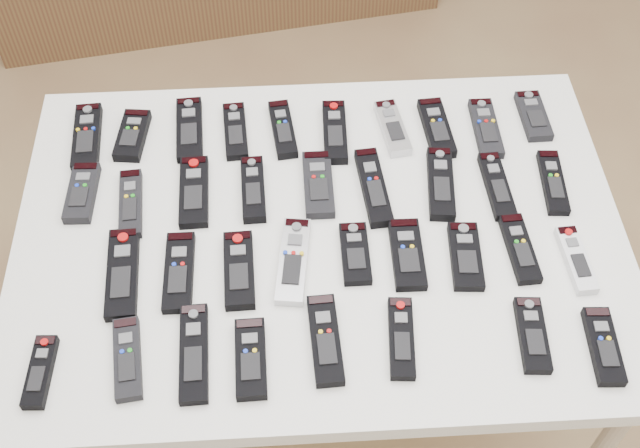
{
  "coord_description": "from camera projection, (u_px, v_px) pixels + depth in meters",
  "views": [
    {
      "loc": [
        -0.12,
        -1.0,
        2.08
      ],
      "look_at": [
        -0.06,
        -0.0,
        0.8
      ],
      "focal_mm": 45.0,
      "sensor_mm": 36.0,
      "label": 1
    }
  ],
  "objects": [
    {
      "name": "remote_21",
      "position": [
        239.0,
        270.0,
        1.57
      ],
      "size": [
        0.06,
        0.18,
        0.02
      ],
      "primitive_type": "cube",
      "rotation": [
        0.0,
        0.0,
        0.03
      ],
      "color": "black",
      "rests_on": "table"
    },
    {
      "name": "remote_2",
      "position": [
        189.0,
        129.0,
        1.81
      ],
      "size": [
        0.07,
        0.19,
        0.02
      ],
      "primitive_type": "cube",
      "rotation": [
        0.0,
        0.0,
        0.05
      ],
      "color": "black",
      "rests_on": "table"
    },
    {
      "name": "ground",
      "position": [
        342.0,
        396.0,
        2.26
      ],
      "size": [
        4.0,
        4.0,
        0.0
      ],
      "primitive_type": "plane",
      "color": "#856043",
      "rests_on": "ground"
    },
    {
      "name": "remote_4",
      "position": [
        283.0,
        129.0,
        1.81
      ],
      "size": [
        0.06,
        0.17,
        0.02
      ],
      "primitive_type": "cube",
      "rotation": [
        0.0,
        0.0,
        0.11
      ],
      "color": "black",
      "rests_on": "table"
    },
    {
      "name": "remote_32",
      "position": [
        325.0,
        340.0,
        1.47
      ],
      "size": [
        0.06,
        0.19,
        0.02
      ],
      "primitive_type": "cube",
      "rotation": [
        0.0,
        0.0,
        0.05
      ],
      "color": "black",
      "rests_on": "table"
    },
    {
      "name": "remote_1",
      "position": [
        132.0,
        135.0,
        1.79
      ],
      "size": [
        0.07,
        0.15,
        0.02
      ],
      "primitive_type": "cube",
      "rotation": [
        0.0,
        0.0,
        -0.12
      ],
      "color": "black",
      "rests_on": "table"
    },
    {
      "name": "remote_14",
      "position": [
        318.0,
        184.0,
        1.7
      ],
      "size": [
        0.06,
        0.17,
        0.02
      ],
      "primitive_type": "cube",
      "rotation": [
        0.0,
        0.0,
        0.0
      ],
      "color": "black",
      "rests_on": "table"
    },
    {
      "name": "remote_24",
      "position": [
        407.0,
        254.0,
        1.59
      ],
      "size": [
        0.06,
        0.17,
        0.02
      ],
      "primitive_type": "cube",
      "rotation": [
        0.0,
        0.0,
        -0.01
      ],
      "color": "black",
      "rests_on": "table"
    },
    {
      "name": "remote_13",
      "position": [
        253.0,
        189.0,
        1.69
      ],
      "size": [
        0.05,
        0.17,
        0.02
      ],
      "primitive_type": "cube",
      "rotation": [
        0.0,
        0.0,
        0.03
      ],
      "color": "black",
      "rests_on": "table"
    },
    {
      "name": "table",
      "position": [
        320.0,
        247.0,
        1.69
      ],
      "size": [
        1.25,
        0.88,
        0.78
      ],
      "color": "white",
      "rests_on": "ground"
    },
    {
      "name": "remote_27",
      "position": [
        576.0,
        260.0,
        1.58
      ],
      "size": [
        0.05,
        0.16,
        0.02
      ],
      "primitive_type": "cube",
      "rotation": [
        0.0,
        0.0,
        0.05
      ],
      "color": "silver",
      "rests_on": "table"
    },
    {
      "name": "remote_26",
      "position": [
        520.0,
        249.0,
        1.6
      ],
      "size": [
        0.06,
        0.17,
        0.02
      ],
      "primitive_type": "cube",
      "rotation": [
        0.0,
        0.0,
        0.05
      ],
      "color": "black",
      "rests_on": "table"
    },
    {
      "name": "remote_10",
      "position": [
        82.0,
        193.0,
        1.69
      ],
      "size": [
        0.06,
        0.15,
        0.02
      ],
      "primitive_type": "cube",
      "rotation": [
        0.0,
        0.0,
        -0.04
      ],
      "color": "black",
      "rests_on": "table"
    },
    {
      "name": "remote_20",
      "position": [
        179.0,
        272.0,
        1.57
      ],
      "size": [
        0.06,
        0.18,
        0.02
      ],
      "primitive_type": "cube",
      "rotation": [
        0.0,
        0.0,
        -0.0
      ],
      "color": "black",
      "rests_on": "table"
    },
    {
      "name": "remote_28",
      "position": [
        40.0,
        372.0,
        1.43
      ],
      "size": [
        0.05,
        0.14,
        0.02
      ],
      "primitive_type": "cube",
      "rotation": [
        0.0,
        0.0,
        -0.05
      ],
      "color": "black",
      "rests_on": "table"
    },
    {
      "name": "remote_5",
      "position": [
        335.0,
        132.0,
        1.8
      ],
      "size": [
        0.06,
        0.18,
        0.02
      ],
      "primitive_type": "cube",
      "rotation": [
        0.0,
        0.0,
        -0.03
      ],
      "color": "black",
      "rests_on": "table"
    },
    {
      "name": "remote_31",
      "position": [
        251.0,
        359.0,
        1.45
      ],
      "size": [
        0.06,
        0.16,
        0.02
      ],
      "primitive_type": "cube",
      "rotation": [
        0.0,
        0.0,
        0.02
      ],
      "color": "black",
      "rests_on": "table"
    },
    {
      "name": "remote_19",
      "position": [
        123.0,
        273.0,
        1.56
      ],
      "size": [
        0.07,
        0.21,
        0.02
      ],
      "primitive_type": "cube",
      "rotation": [
        0.0,
        0.0,
        0.05
      ],
      "color": "black",
      "rests_on": "table"
    },
    {
      "name": "remote_33",
      "position": [
        401.0,
        338.0,
        1.48
      ],
      "size": [
        0.06,
        0.17,
        0.02
      ],
      "primitive_type": "cube",
      "rotation": [
        0.0,
        0.0,
        -0.08
      ],
      "color": "black",
      "rests_on": "table"
    },
    {
      "name": "remote_9",
      "position": [
        533.0,
        116.0,
        1.83
      ],
      "size": [
        0.06,
        0.15,
        0.02
      ],
      "primitive_type": "cube",
      "rotation": [
        0.0,
        0.0,
        0.02
      ],
      "color": "black",
      "rests_on": "table"
    },
    {
      "name": "remote_15",
      "position": [
        373.0,
        187.0,
        1.7
      ],
      "size": [
        0.07,
        0.21,
        0.02
      ],
      "primitive_type": "cube",
      "rotation": [
        0.0,
        0.0,
        0.08
      ],
      "color": "black",
      "rests_on": "table"
    },
    {
      "name": "remote_35",
      "position": [
        603.0,
        346.0,
        1.46
      ],
      "size": [
        0.06,
        0.16,
        0.02
      ],
      "primitive_type": "cube",
      "rotation": [
        0.0,
        0.0,
        -0.05
      ],
      "color": "black",
      "rests_on": "table"
    },
    {
      "name": "remote_0",
      "position": [
        87.0,
        137.0,
        1.79
      ],
      "size": [
        0.07,
        0.2,
        0.02
      ],
      "primitive_type": "cube",
      "rotation": [
        0.0,
        0.0,
        0.06
      ],
      "color": "black",
      "rests_on": "table"
    },
    {
      "name": "remote_3",
      "position": [
        235.0,
        131.0,
        1.8
      ],
      "size": [
        0.06,
        0.17,
        0.02
      ],
      "primitive_type": "cube",
      "rotation": [
        0.0,
        0.0,
        0.06
      ],
      "color": "black",
      "rests_on": "table"
    },
    {
      "name": "remote_7",
      "position": [
        437.0,
        128.0,
        1.81
      ],
      "size": [
        0.07,
        0.18,
        0.02
      ],
      "primitive_type": "cube",
      "rotation": [
        0.0,
        0.0,
        0.07
      ],
      "color": "black",
      "rests_on": "table"
    },
    {
      "name": "remote_23",
      "position": [
        355.0,
        254.0,
        1.59
      ],
      "size": [
        0.06,
        0.14,
        0.02
      ],
      "primitive_type": "cube",
      "rotation": [
        0.0,
        0.0,
        0.0
      ],
      "color": "black",
      "rests_on": "table"
    },
    {
      "name": "remote_29",
      "position": [
        128.0,
        359.0,
        1.45
      ],
      "size": [
        0.07,
        0.17,
        0.02
      ],
      "primitive_type": "cube",
      "rotation": [
        0.0,
        0.0,
        0.12
      ],
      "color": "black",
      "rests_on": "table"
    },
    {
      "name": "remote_16",
      "position": [
        441.0,
        184.0,
        1.7
      ],
      "size": [
        0.07,
        0.19,
        0.02
      ],
      "primitive_type": "cube",
      "rotation": [
        0.0,
        0.0,
        -0.1
      ],
      "color": "black",
      "rests_on": "table"
    },
    {
      "name": "remote_34",
      "position": [
        532.0,
        335.0,
        1.48
      ],
      "size": [
        0.06,
        0.16,
        0.02
      ],
      "primitive_type": "cube",
      "rotation": [
        0.0,
        0.0,
        -0.07
      ],
      "color": "black",
      "rests_on": "table"
    },
    {
      "name": "remote_17",
      "position": [
        497.0,
        186.0,
        1.7
      ],
      "size": [
        0.05,
        0.18,
        0.02
      ],
      "primitive_type": "cube",
      "rotation": [
        0.0,
        0.0,
        0.04
      ],
      "color": "black",
      "rests_on": "table"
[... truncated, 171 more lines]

